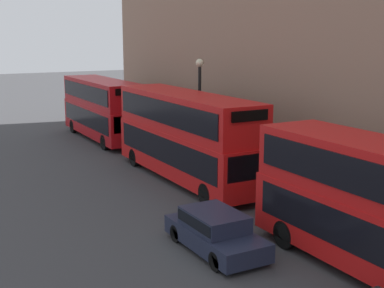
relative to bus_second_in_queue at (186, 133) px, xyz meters
name	(u,v)px	position (x,y,z in m)	size (l,w,h in m)	color
bus_second_in_queue	(186,133)	(0.00, 0.00, 0.00)	(2.59, 11.28, 4.48)	red
bus_third_in_queue	(102,107)	(0.00, 12.45, -0.13)	(2.59, 10.16, 4.23)	#A80F14
car_hatchback	(215,230)	(-3.40, -8.48, -1.73)	(1.85, 4.30, 1.40)	#1E2338
street_lamp	(200,100)	(2.19, 2.41, 1.30)	(0.44, 0.44, 6.05)	black
pedestrian	(253,170)	(2.45, -2.47, -1.69)	(0.36, 0.36, 1.68)	brown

